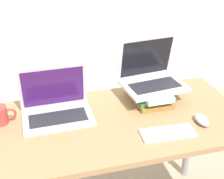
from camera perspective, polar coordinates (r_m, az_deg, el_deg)
name	(u,v)px	position (r m, az deg, el deg)	size (l,w,h in m)	color
desk	(112,135)	(1.67, 0.06, -8.38)	(1.39, 0.67, 0.77)	#9E754C
laptop_left	(56,107)	(1.65, -10.15, -3.19)	(0.36, 0.25, 0.25)	#B2B2B7
book_stack	(151,94)	(1.78, 7.10, -0.83)	(0.21, 0.28, 0.08)	olive
laptop_on_books	(151,76)	(1.77, 7.18, 2.47)	(0.36, 0.29, 0.26)	silver
wireless_keyboard	(168,133)	(1.53, 10.15, -7.83)	(0.27, 0.12, 0.01)	silver
mouse	(202,120)	(1.64, 16.08, -5.36)	(0.06, 0.11, 0.04)	#B2B2B7
mug	(1,115)	(1.66, -19.69, -4.44)	(0.12, 0.08, 0.09)	#9E3833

